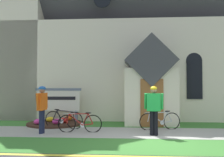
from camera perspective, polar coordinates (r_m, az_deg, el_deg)
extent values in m
plane|color=#333335|center=(12.10, 7.72, -10.22)|extent=(140.00, 140.00, 0.00)
cube|color=#99968E|center=(10.06, -4.13, -11.92)|extent=(32.00, 2.31, 0.01)
cube|color=#38722D|center=(7.96, -6.41, -14.63)|extent=(32.00, 2.05, 0.01)
cube|color=#38722D|center=(12.10, -2.72, -10.21)|extent=(24.00, 1.85, 0.01)
cube|color=yellow|center=(6.84, -8.26, -16.77)|extent=(28.00, 0.16, 0.01)
cube|color=beige|center=(17.84, -0.51, 0.94)|extent=(13.14, 9.91, 5.26)
cube|color=#424247|center=(18.49, -0.50, 13.59)|extent=(13.64, 10.09, 10.09)
cube|color=beige|center=(16.14, -19.78, 10.95)|extent=(3.18, 3.18, 10.61)
cube|color=beige|center=(12.06, 8.62, -4.03)|extent=(2.40, 1.60, 2.60)
cube|color=#424247|center=(12.11, 8.58, 3.79)|extent=(2.40, 1.80, 2.40)
cube|color=brown|center=(11.26, 8.97, -5.46)|extent=(1.00, 0.06, 2.10)
cube|color=black|center=(13.18, 18.06, -0.29)|extent=(0.76, 0.06, 1.90)
cone|color=black|center=(13.24, 18.02, 3.82)|extent=(0.80, 0.06, 0.80)
cube|color=slate|center=(12.94, -15.82, -8.27)|extent=(0.12, 0.12, 0.60)
cube|color=slate|center=(12.50, -8.02, -8.54)|extent=(0.12, 0.12, 0.60)
cube|color=silver|center=(12.62, -11.97, -4.88)|extent=(2.10, 0.14, 0.97)
cube|color=slate|center=(12.61, -11.95, -2.41)|extent=(2.23, 0.18, 0.12)
cube|color=black|center=(12.57, -12.01, -4.36)|extent=(1.68, 0.05, 0.16)
cylinder|color=#382319|center=(12.23, -12.67, -9.86)|extent=(2.57, 2.57, 0.10)
ellipsoid|color=red|center=(12.00, -10.71, -9.21)|extent=(0.36, 0.36, 0.24)
ellipsoid|color=orange|center=(12.82, -9.72, -8.74)|extent=(0.36, 0.36, 0.24)
ellipsoid|color=gold|center=(12.48, -13.79, -8.90)|extent=(0.36, 0.36, 0.24)
ellipsoid|color=#CC338C|center=(11.80, -16.35, -9.29)|extent=(0.36, 0.36, 0.24)
ellipsoid|color=#CC338C|center=(11.66, -12.45, -9.41)|extent=(0.36, 0.36, 0.24)
torus|color=black|center=(11.26, -13.13, -9.00)|extent=(0.73, 0.20, 0.74)
torus|color=black|center=(10.80, -8.42, -9.34)|extent=(0.73, 0.20, 0.74)
cylinder|color=black|center=(10.93, -10.06, -8.43)|extent=(0.54, 0.16, 0.44)
cylinder|color=black|center=(10.96, -10.58, -7.21)|extent=(0.74, 0.20, 0.08)
cylinder|color=black|center=(11.10, -11.80, -8.20)|extent=(0.26, 0.09, 0.47)
cylinder|color=black|center=(11.17, -12.22, -9.21)|extent=(0.41, 0.12, 0.09)
cylinder|color=black|center=(11.20, -12.71, -8.01)|extent=(0.22, 0.08, 0.42)
cylinder|color=black|center=(10.80, -8.61, -8.38)|extent=(0.12, 0.06, 0.37)
ellipsoid|color=black|center=(11.13, -12.29, -6.84)|extent=(0.25, 0.13, 0.05)
cylinder|color=silver|center=(10.80, -8.80, -7.32)|extent=(0.44, 0.12, 0.03)
cylinder|color=silver|center=(11.08, -11.29, -9.41)|extent=(0.18, 0.06, 0.18)
torus|color=black|center=(9.94, -4.33, -10.14)|extent=(0.70, 0.07, 0.70)
torus|color=black|center=(10.09, -10.14, -10.00)|extent=(0.70, 0.07, 0.70)
cylinder|color=#A51E19|center=(10.00, -8.18, -9.13)|extent=(0.55, 0.06, 0.45)
cylinder|color=#A51E19|center=(9.96, -7.54, -7.89)|extent=(0.75, 0.07, 0.05)
cylinder|color=#A51E19|center=(9.95, -6.03, -9.14)|extent=(0.26, 0.05, 0.46)
cylinder|color=#A51E19|center=(9.97, -5.50, -10.26)|extent=(0.41, 0.06, 0.09)
cylinder|color=#A51E19|center=(9.92, -4.85, -9.02)|extent=(0.22, 0.05, 0.40)
cylinder|color=#A51E19|center=(10.05, -9.90, -8.94)|extent=(0.12, 0.04, 0.38)
ellipsoid|color=black|center=(9.91, -5.38, -7.72)|extent=(0.24, 0.09, 0.05)
cylinder|color=silver|center=(10.02, -9.67, -7.76)|extent=(0.44, 0.05, 0.03)
cylinder|color=silver|center=(9.99, -6.67, -10.37)|extent=(0.18, 0.03, 0.18)
torus|color=black|center=(10.89, 13.30, -9.32)|extent=(0.70, 0.21, 0.71)
torus|color=black|center=(10.53, 8.06, -9.61)|extent=(0.70, 0.21, 0.71)
cylinder|color=#B7B7BC|center=(10.63, 9.88, -8.74)|extent=(0.55, 0.17, 0.42)
cylinder|color=#B7B7BC|center=(10.64, 10.45, -7.56)|extent=(0.75, 0.22, 0.08)
cylinder|color=#B7B7BC|center=(10.76, 11.81, -8.54)|extent=(0.26, 0.10, 0.45)
cylinder|color=#B7B7BC|center=(10.82, 12.28, -9.52)|extent=(0.41, 0.14, 0.09)
cylinder|color=#B7B7BC|center=(10.83, 12.83, -8.35)|extent=(0.22, 0.09, 0.40)
cylinder|color=#B7B7BC|center=(10.52, 8.27, -8.68)|extent=(0.12, 0.06, 0.35)
ellipsoid|color=black|center=(10.77, 12.37, -7.20)|extent=(0.25, 0.14, 0.05)
cylinder|color=silver|center=(10.51, 8.48, -7.64)|extent=(0.43, 0.13, 0.03)
cylinder|color=silver|center=(10.74, 11.25, -9.71)|extent=(0.18, 0.06, 0.18)
cylinder|color=#191E38|center=(9.95, -15.67, -9.42)|extent=(0.15, 0.15, 0.88)
cylinder|color=#191E38|center=(10.08, -15.33, -9.33)|extent=(0.15, 0.15, 0.88)
cube|color=#E55914|center=(9.94, -15.46, -5.02)|extent=(0.25, 0.51, 0.64)
sphere|color=#936B51|center=(9.93, -15.44, -2.51)|extent=(0.23, 0.23, 0.23)
ellipsoid|color=#1E59B2|center=(9.93, -15.44, -2.15)|extent=(0.31, 0.27, 0.16)
cylinder|color=#E55914|center=(9.69, -16.43, -4.90)|extent=(0.09, 0.21, 0.58)
cylinder|color=#E55914|center=(10.19, -14.54, -4.76)|extent=(0.09, 0.12, 0.58)
cylinder|color=black|center=(9.40, 9.83, -9.92)|extent=(0.15, 0.15, 0.88)
cylinder|color=black|center=(9.40, 8.95, -9.92)|extent=(0.15, 0.15, 0.88)
cube|color=green|center=(9.32, 9.37, -5.28)|extent=(0.52, 0.25, 0.64)
sphere|color=#936B51|center=(9.31, 9.35, -2.60)|extent=(0.23, 0.23, 0.23)
ellipsoid|color=gold|center=(9.30, 9.35, -2.22)|extent=(0.27, 0.31, 0.16)
cylinder|color=green|center=(9.28, 11.21, -5.09)|extent=(0.09, 0.20, 0.59)
cylinder|color=green|center=(9.37, 7.54, -5.07)|extent=(0.09, 0.24, 0.58)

